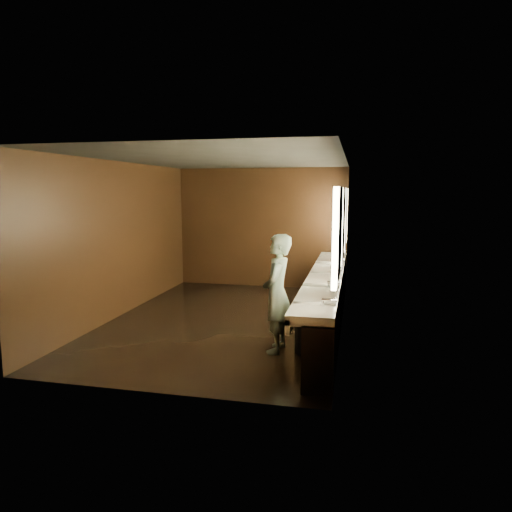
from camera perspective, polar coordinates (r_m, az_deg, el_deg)
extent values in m
plane|color=black|center=(8.19, -3.67, -8.00)|extent=(6.00, 6.00, 0.00)
cube|color=#2D2D2B|center=(7.88, -3.86, 11.96)|extent=(4.00, 6.00, 0.02)
cube|color=black|center=(10.81, 0.67, 3.53)|extent=(4.00, 0.02, 2.80)
cube|color=black|center=(5.13, -13.13, -1.93)|extent=(4.00, 0.02, 2.80)
cube|color=black|center=(8.68, -16.56, 2.04)|extent=(0.02, 6.00, 2.80)
cube|color=black|center=(7.60, 10.87, 1.40)|extent=(0.02, 6.00, 2.80)
cube|color=black|center=(7.79, 9.35, -5.85)|extent=(0.36, 5.40, 0.81)
cube|color=white|center=(7.70, 8.72, -2.61)|extent=(0.55, 5.40, 0.12)
cube|color=white|center=(7.73, 6.89, -3.13)|extent=(0.06, 5.40, 0.18)
cylinder|color=silver|center=(5.51, 9.16, -5.47)|extent=(0.18, 0.04, 0.04)
cylinder|color=silver|center=(6.58, 9.72, -3.24)|extent=(0.18, 0.04, 0.04)
cylinder|color=silver|center=(7.66, 10.12, -1.63)|extent=(0.18, 0.04, 0.04)
cylinder|color=silver|center=(8.75, 10.42, -0.42)|extent=(0.18, 0.04, 0.04)
cylinder|color=silver|center=(9.84, 10.66, 0.52)|extent=(0.18, 0.04, 0.04)
cube|color=#FFF2BA|center=(5.18, 9.88, 2.17)|extent=(0.06, 0.22, 1.15)
cube|color=white|center=(5.98, 10.38, 2.95)|extent=(0.03, 1.32, 1.15)
cube|color=#FFF2BA|center=(6.77, 10.51, 3.56)|extent=(0.06, 0.23, 1.15)
cube|color=white|center=(7.57, 10.83, 4.03)|extent=(0.03, 1.32, 1.15)
cube|color=#FFF2BA|center=(8.37, 10.89, 4.42)|extent=(0.06, 0.23, 1.15)
cube|color=white|center=(9.17, 11.13, 4.73)|extent=(0.03, 1.32, 1.15)
cube|color=#FFF2BA|center=(9.97, 11.15, 5.00)|extent=(0.06, 0.22, 1.15)
imported|color=#98DDE3|center=(6.46, 2.66, -4.69)|extent=(0.42, 0.63, 1.68)
cylinder|color=black|center=(6.59, 6.54, -9.41)|extent=(0.50, 0.50, 0.59)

